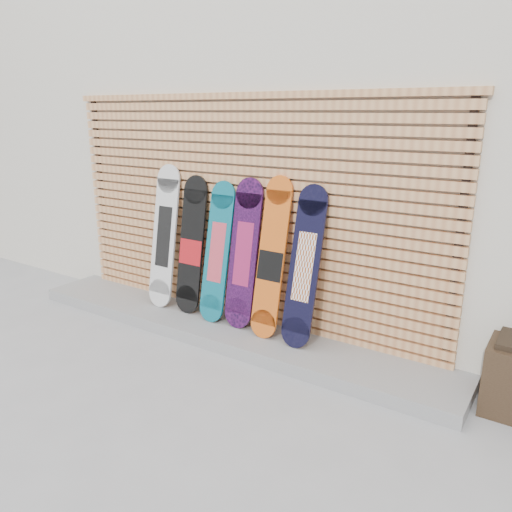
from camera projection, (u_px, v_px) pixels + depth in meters
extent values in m
plane|color=#939396|center=(191.00, 367.00, 4.30)|extent=(80.00, 80.00, 0.00)
cube|color=beige|center=(395.00, 138.00, 6.35)|extent=(12.00, 5.00, 3.60)
cube|color=gray|center=(224.00, 329.00, 4.91)|extent=(4.60, 0.70, 0.12)
cube|color=tan|center=(241.00, 313.00, 5.12)|extent=(4.20, 0.05, 0.08)
cube|color=tan|center=(241.00, 304.00, 5.10)|extent=(4.20, 0.05, 0.08)
cube|color=tan|center=(241.00, 295.00, 5.07)|extent=(4.20, 0.05, 0.07)
cube|color=tan|center=(241.00, 286.00, 5.04)|extent=(4.20, 0.05, 0.07)
cube|color=tan|center=(241.00, 277.00, 5.02)|extent=(4.20, 0.05, 0.07)
cube|color=tan|center=(240.00, 268.00, 4.99)|extent=(4.20, 0.05, 0.07)
cube|color=tan|center=(240.00, 258.00, 4.96)|extent=(4.20, 0.05, 0.07)
cube|color=tan|center=(240.00, 249.00, 4.93)|extent=(4.20, 0.05, 0.07)
cube|color=tan|center=(240.00, 239.00, 4.91)|extent=(4.20, 0.05, 0.07)
cube|color=tan|center=(240.00, 230.00, 4.88)|extent=(4.20, 0.05, 0.08)
cube|color=tan|center=(240.00, 220.00, 4.85)|extent=(4.20, 0.05, 0.08)
cube|color=tan|center=(240.00, 210.00, 4.83)|extent=(4.20, 0.05, 0.08)
cube|color=tan|center=(240.00, 200.00, 4.80)|extent=(4.20, 0.05, 0.08)
cube|color=tan|center=(240.00, 190.00, 4.77)|extent=(4.20, 0.05, 0.08)
cube|color=tan|center=(240.00, 180.00, 4.74)|extent=(4.20, 0.05, 0.08)
cube|color=tan|center=(240.00, 170.00, 4.72)|extent=(4.20, 0.05, 0.08)
cube|color=tan|center=(239.00, 160.00, 4.69)|extent=(4.20, 0.05, 0.08)
cube|color=tan|center=(239.00, 149.00, 4.66)|extent=(4.20, 0.05, 0.08)
cube|color=tan|center=(239.00, 138.00, 4.64)|extent=(4.20, 0.05, 0.08)
cube|color=tan|center=(239.00, 128.00, 4.61)|extent=(4.20, 0.05, 0.08)
cube|color=tan|center=(239.00, 117.00, 4.58)|extent=(4.20, 0.05, 0.08)
cube|color=tan|center=(239.00, 106.00, 4.55)|extent=(4.20, 0.05, 0.08)
cube|color=black|center=(102.00, 199.00, 5.93)|extent=(0.06, 0.04, 2.23)
cube|color=black|center=(458.00, 249.00, 3.81)|extent=(0.06, 0.04, 2.23)
cube|color=tan|center=(239.00, 96.00, 4.53)|extent=(4.26, 0.07, 0.06)
cube|color=silver|center=(164.00, 237.00, 5.23)|extent=(0.30, 0.24, 1.19)
cylinder|color=silver|center=(160.00, 293.00, 5.31)|extent=(0.30, 0.08, 0.30)
cylinder|color=silver|center=(169.00, 179.00, 5.15)|extent=(0.30, 0.08, 0.30)
cube|color=black|center=(164.00, 237.00, 5.23)|extent=(0.19, 0.14, 0.63)
cube|color=black|center=(191.00, 245.00, 5.07)|extent=(0.29, 0.22, 1.11)
cylinder|color=black|center=(187.00, 299.00, 5.14)|extent=(0.29, 0.07, 0.29)
cylinder|color=black|center=(196.00, 190.00, 4.99)|extent=(0.29, 0.07, 0.29)
cube|color=maroon|center=(191.00, 252.00, 5.08)|extent=(0.28, 0.07, 0.26)
cube|color=#0B5E70|center=(217.00, 252.00, 4.87)|extent=(0.27, 0.26, 1.10)
cylinder|color=#0B5E70|center=(211.00, 308.00, 4.93)|extent=(0.27, 0.08, 0.27)
cylinder|color=#0B5E70|center=(223.00, 195.00, 4.81)|extent=(0.27, 0.08, 0.27)
cube|color=#D24A5B|center=(217.00, 252.00, 4.87)|extent=(0.17, 0.15, 0.58)
cube|color=black|center=(244.00, 254.00, 4.71)|extent=(0.30, 0.23, 1.13)
cylinder|color=black|center=(238.00, 313.00, 4.79)|extent=(0.30, 0.08, 0.29)
cylinder|color=black|center=(250.00, 193.00, 4.64)|extent=(0.30, 0.08, 0.29)
cube|color=#951D51|center=(244.00, 254.00, 4.71)|extent=(0.18, 0.14, 0.60)
cube|color=#D45A16|center=(271.00, 258.00, 4.52)|extent=(0.27, 0.28, 1.20)
cylinder|color=#D45A16|center=(263.00, 324.00, 4.58)|extent=(0.27, 0.08, 0.26)
cylinder|color=#D45A16|center=(280.00, 190.00, 4.45)|extent=(0.27, 0.08, 0.26)
cube|color=black|center=(270.00, 266.00, 4.52)|extent=(0.25, 0.08, 0.27)
cube|color=black|center=(304.00, 267.00, 4.34)|extent=(0.28, 0.29, 1.14)
cylinder|color=black|center=(296.00, 332.00, 4.39)|extent=(0.28, 0.08, 0.28)
cylinder|color=black|center=(313.00, 200.00, 4.29)|extent=(0.28, 0.08, 0.28)
cube|color=white|center=(304.00, 267.00, 4.34)|extent=(0.17, 0.16, 0.60)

